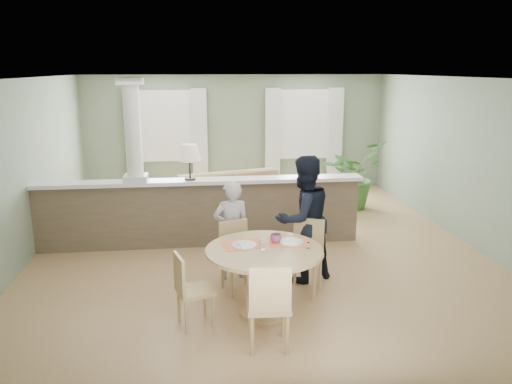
{
  "coord_description": "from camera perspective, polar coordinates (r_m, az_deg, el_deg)",
  "views": [
    {
      "loc": [
        -0.95,
        -7.64,
        2.84
      ],
      "look_at": [
        -0.14,
        -1.0,
        1.18
      ],
      "focal_mm": 35.0,
      "sensor_mm": 36.0,
      "label": 1
    }
  ],
  "objects": [
    {
      "name": "ground",
      "position": [
        8.21,
        0.1,
        -6.27
      ],
      "size": [
        8.0,
        8.0,
        0.0
      ],
      "primitive_type": "plane",
      "color": "tan",
      "rests_on": "ground"
    },
    {
      "name": "room_shell",
      "position": [
        8.38,
        -0.62,
        6.92
      ],
      "size": [
        7.02,
        8.02,
        2.71
      ],
      "color": "gray",
      "rests_on": "ground"
    },
    {
      "name": "pony_wall",
      "position": [
        8.13,
        -6.99,
        -1.35
      ],
      "size": [
        5.32,
        0.38,
        2.7
      ],
      "color": "brown",
      "rests_on": "ground"
    },
    {
      "name": "sofa",
      "position": [
        9.89,
        -2.37,
        -0.32
      ],
      "size": [
        2.93,
        1.78,
        0.8
      ],
      "primitive_type": "imported",
      "rotation": [
        0.0,
        0.0,
        0.27
      ],
      "color": "olive",
      "rests_on": "ground"
    },
    {
      "name": "houseplant",
      "position": [
        10.53,
        10.98,
        1.99
      ],
      "size": [
        1.66,
        1.63,
        1.4
      ],
      "primitive_type": "imported",
      "rotation": [
        0.0,
        0.0,
        0.66
      ],
      "color": "#396E2C",
      "rests_on": "ground"
    },
    {
      "name": "dining_table",
      "position": [
        5.85,
        0.97,
        -8.02
      ],
      "size": [
        1.36,
        1.36,
        0.93
      ],
      "rotation": [
        0.0,
        0.0,
        0.17
      ],
      "color": "tan",
      "rests_on": "ground"
    },
    {
      "name": "chair_far_boy",
      "position": [
        6.55,
        -2.24,
        -6.96
      ],
      "size": [
        0.51,
        0.51,
        0.91
      ],
      "rotation": [
        0.0,
        0.0,
        0.3
      ],
      "color": "tan",
      "rests_on": "ground"
    },
    {
      "name": "chair_far_man",
      "position": [
        6.55,
        5.75,
        -6.86
      ],
      "size": [
        0.57,
        0.57,
        0.94
      ],
      "rotation": [
        0.0,
        0.0,
        -0.47
      ],
      "color": "tan",
      "rests_on": "ground"
    },
    {
      "name": "chair_near",
      "position": [
        5.17,
        1.48,
        -12.51
      ],
      "size": [
        0.46,
        0.46,
        0.97
      ],
      "rotation": [
        0.0,
        0.0,
        3.09
      ],
      "color": "tan",
      "rests_on": "ground"
    },
    {
      "name": "chair_side",
      "position": [
        5.71,
        -7.63,
        -10.7
      ],
      "size": [
        0.48,
        0.48,
        0.86
      ],
      "rotation": [
        0.0,
        0.0,
        1.86
      ],
      "color": "tan",
      "rests_on": "ground"
    },
    {
      "name": "child_person",
      "position": [
        6.83,
        -2.8,
        -4.38
      ],
      "size": [
        0.55,
        0.4,
        1.38
      ],
      "primitive_type": "imported",
      "rotation": [
        0.0,
        0.0,
        3.28
      ],
      "color": "#A8A8AD",
      "rests_on": "ground"
    },
    {
      "name": "man_person",
      "position": [
        6.76,
        5.43,
        -3.08
      ],
      "size": [
        1.04,
        0.94,
        1.73
      ],
      "primitive_type": "imported",
      "rotation": [
        0.0,
        0.0,
        3.56
      ],
      "color": "black",
      "rests_on": "ground"
    }
  ]
}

